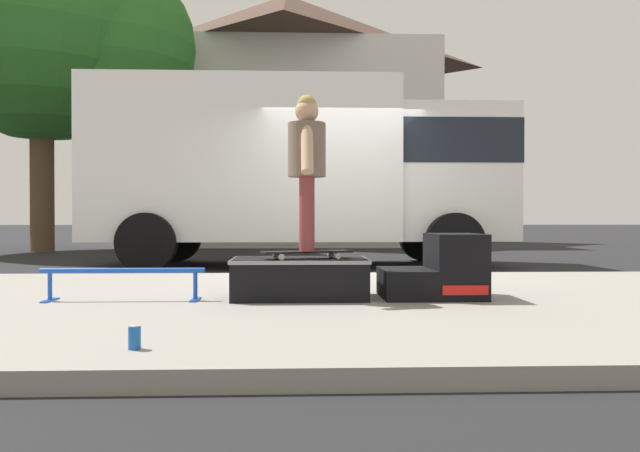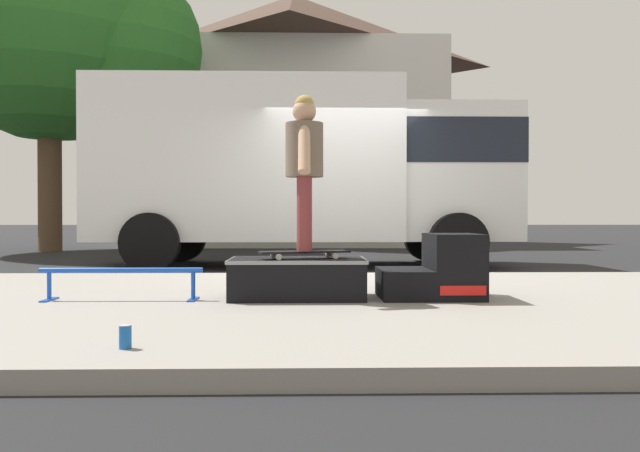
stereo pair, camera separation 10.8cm
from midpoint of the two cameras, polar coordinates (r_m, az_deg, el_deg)
The scene contains 11 objects.
ground_plane at distance 8.40m, azimuth 2.45°, elevation -4.85°, with size 140.00×140.00×0.00m, color black.
sidewalk_slab at distance 5.43m, azimuth 5.06°, elevation -7.27°, with size 50.00×5.00×0.12m, color gray.
skate_box at distance 5.36m, azimuth -2.47°, elevation -4.72°, with size 1.17×0.69×0.34m.
kicker_ramp at distance 5.49m, azimuth 10.50°, elevation -4.12°, with size 0.87×0.67×0.56m.
grind_rail at distance 5.46m, azimuth -18.34°, elevation -4.45°, with size 1.37×0.28×0.28m.
skateboard at distance 5.29m, azimuth -1.82°, elevation -2.45°, with size 0.80×0.41×0.07m.
skater_kid at distance 5.31m, azimuth -1.82°, elevation 6.20°, with size 0.33×0.69×1.34m.
soda_can at distance 3.46m, azimuth -17.68°, elevation -9.82°, with size 0.07×0.07×0.13m.
box_truck at distance 10.57m, azimuth -1.92°, elevation 5.53°, with size 6.91×2.63×3.05m.
street_tree_main at distance 17.17m, azimuth -23.40°, elevation 17.08°, with size 6.87×6.25×8.98m.
house_behind at distance 21.16m, azimuth -3.26°, elevation 10.03°, with size 9.54×8.23×8.40m.
Camera 1 is at (-0.74, -8.33, 0.81)m, focal length 34.53 mm.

